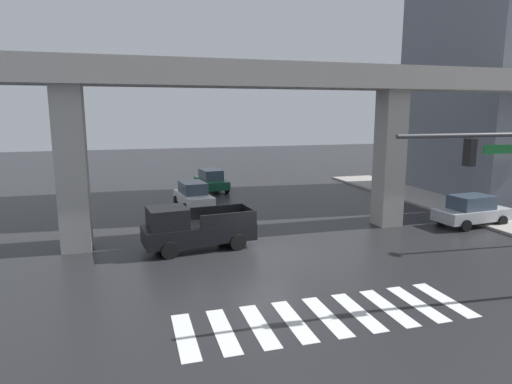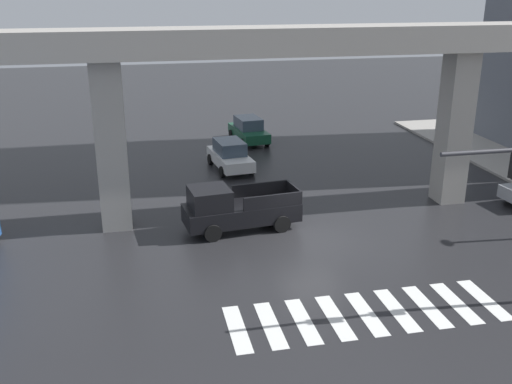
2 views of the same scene
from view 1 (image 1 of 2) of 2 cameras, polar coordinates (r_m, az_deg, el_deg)
name	(u,v)px [view 1 (image 1 of 2)]	position (r m, az deg, el deg)	size (l,w,h in m)	color
ground_plane	(267,256)	(19.62, 1.44, -8.31)	(120.00, 120.00, 0.00)	#232326
crosswalk_stripes	(326,316)	(14.35, 9.18, -15.74)	(9.35, 2.80, 0.01)	silver
elevated_overpass	(247,89)	(21.80, -1.21, 13.32)	(49.60, 2.32, 8.67)	#9E9991
sidewalk_east	(501,220)	(29.21, 29.38, -3.24)	(4.00, 36.00, 0.15)	#9E9991
pickup_truck	(193,229)	(20.42, -8.28, -4.77)	(5.28, 2.52, 2.08)	black
sedan_white	(193,195)	(29.32, -8.22, -0.39)	(2.34, 4.48, 1.72)	silver
sedan_dark_green	(211,180)	(35.47, -5.87, 1.54)	(2.32, 4.47, 1.72)	#14472D
sedan_silver	(472,211)	(27.30, 26.36, -2.18)	(4.44, 2.25, 1.72)	#A8AAAF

